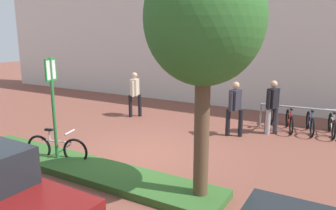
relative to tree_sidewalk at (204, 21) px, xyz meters
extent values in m
plane|color=brown|center=(-2.32, 1.49, -3.34)|extent=(60.00, 60.00, 0.00)
cube|color=#336028|center=(-3.00, -0.10, -3.26)|extent=(7.00, 1.10, 0.16)
cylinder|color=brown|center=(0.00, 0.00, -2.06)|extent=(0.28, 0.28, 2.55)
ellipsoid|color=#2D6628|center=(0.00, 0.00, 0.04)|extent=(2.08, 2.08, 2.29)
cylinder|color=#2D7238|center=(-3.78, -0.10, -2.04)|extent=(0.08, 0.08, 2.60)
cube|color=#198C33|center=(-3.78, -0.10, -1.02)|extent=(0.10, 0.36, 0.52)
cube|color=white|center=(-3.78, -0.10, -1.02)|extent=(0.09, 0.30, 0.44)
torus|color=black|center=(-4.36, -0.16, -3.01)|extent=(0.65, 0.23, 0.66)
torus|color=black|center=(-3.38, 0.11, -3.01)|extent=(0.65, 0.23, 0.66)
cylinder|color=silver|center=(-3.87, -0.03, -2.79)|extent=(0.82, 0.25, 0.04)
cylinder|color=silver|center=(-3.77, 0.00, -3.04)|extent=(0.59, 0.19, 0.44)
cylinder|color=silver|center=(-4.05, -0.07, -2.67)|extent=(0.04, 0.04, 0.28)
cube|color=black|center=(-4.05, -0.07, -2.51)|extent=(0.21, 0.13, 0.05)
cylinder|color=silver|center=(-3.50, 0.07, -2.53)|extent=(0.15, 0.42, 0.04)
cylinder|color=#99999E|center=(-0.29, 5.65, -2.94)|extent=(0.06, 0.06, 0.80)
cylinder|color=#99999E|center=(1.28, 5.75, -2.54)|extent=(3.15, 0.27, 0.06)
torus|color=black|center=(0.04, 5.23, -3.03)|extent=(0.08, 0.61, 0.61)
torus|color=black|center=(0.00, 6.17, -3.03)|extent=(0.08, 0.61, 0.61)
cylinder|color=black|center=(0.02, 5.70, -2.83)|extent=(0.07, 0.77, 0.03)
cylinder|color=black|center=(0.02, 5.79, -3.06)|extent=(0.06, 0.56, 0.40)
cylinder|color=black|center=(0.03, 5.53, -2.72)|extent=(0.03, 0.03, 0.26)
cube|color=black|center=(0.03, 5.53, -2.57)|extent=(0.08, 0.19, 0.05)
cylinder|color=black|center=(0.00, 6.06, -2.59)|extent=(0.39, 0.06, 0.04)
torus|color=black|center=(0.79, 5.25, -3.03)|extent=(0.23, 0.60, 0.61)
torus|color=black|center=(0.52, 6.15, -3.03)|extent=(0.23, 0.60, 0.61)
cylinder|color=red|center=(0.65, 5.70, -2.83)|extent=(0.26, 0.75, 0.03)
cylinder|color=red|center=(0.63, 5.79, -3.06)|extent=(0.19, 0.54, 0.40)
cylinder|color=red|center=(0.70, 5.54, -2.72)|extent=(0.03, 0.03, 0.26)
cube|color=black|center=(0.70, 5.54, -2.57)|extent=(0.12, 0.20, 0.05)
cylinder|color=red|center=(0.55, 6.04, -2.59)|extent=(0.38, 0.15, 0.04)
torus|color=black|center=(1.39, 5.31, -3.03)|extent=(0.20, 0.60, 0.61)
torus|color=black|center=(1.17, 6.22, -3.03)|extent=(0.20, 0.60, 0.61)
cylinder|color=#194CA5|center=(1.28, 5.76, -2.83)|extent=(0.22, 0.75, 0.03)
cylinder|color=#194CA5|center=(1.26, 5.85, -3.06)|extent=(0.17, 0.55, 0.40)
cylinder|color=#194CA5|center=(1.32, 5.60, -2.72)|extent=(0.03, 0.03, 0.26)
cube|color=black|center=(1.32, 5.60, -2.57)|extent=(0.12, 0.20, 0.05)
cylinder|color=#194CA5|center=(1.19, 6.11, -2.59)|extent=(0.38, 0.13, 0.04)
torus|color=black|center=(1.99, 5.37, -3.03)|extent=(0.16, 0.61, 0.61)
torus|color=black|center=(1.83, 6.30, -3.03)|extent=(0.16, 0.61, 0.61)
cylinder|color=silver|center=(1.91, 5.83, -2.83)|extent=(0.16, 0.76, 0.03)
cylinder|color=silver|center=(1.89, 5.92, -3.06)|extent=(0.13, 0.55, 0.40)
cylinder|color=silver|center=(1.94, 5.67, -2.72)|extent=(0.03, 0.03, 0.26)
cube|color=black|center=(1.94, 5.67, -2.57)|extent=(0.10, 0.19, 0.05)
cylinder|color=silver|center=(1.85, 6.18, -2.59)|extent=(0.39, 0.10, 0.04)
cylinder|color=#ADADB2|center=(0.12, 4.94, -2.89)|extent=(0.16, 0.16, 0.90)
cylinder|color=black|center=(-4.97, 4.52, -2.91)|extent=(0.14, 0.14, 0.85)
cylinder|color=black|center=(-4.72, 4.79, -2.91)|extent=(0.14, 0.14, 0.85)
cube|color=beige|center=(-4.85, 4.66, -2.18)|extent=(0.35, 0.45, 0.62)
cylinder|color=beige|center=(-4.77, 4.41, -2.21)|extent=(0.09, 0.09, 0.59)
cylinder|color=beige|center=(-4.93, 4.90, -2.21)|extent=(0.09, 0.09, 0.59)
sphere|color=tan|center=(-4.85, 4.66, -1.73)|extent=(0.22, 0.22, 0.22)
cylinder|color=black|center=(-0.56, 4.26, -2.91)|extent=(0.14, 0.14, 0.85)
cylinder|color=black|center=(-0.93, 4.14, -2.91)|extent=(0.14, 0.14, 0.85)
cube|color=#2D2D38|center=(-0.74, 4.20, -2.18)|extent=(0.30, 0.43, 0.62)
cylinder|color=#2D2D38|center=(-0.70, 4.46, -2.21)|extent=(0.09, 0.09, 0.59)
cylinder|color=#2D2D38|center=(-0.78, 3.94, -2.21)|extent=(0.09, 0.09, 0.59)
sphere|color=tan|center=(-0.74, 4.20, -1.73)|extent=(0.22, 0.22, 0.22)
cylinder|color=#2D2D38|center=(0.08, 4.98, -2.91)|extent=(0.14, 0.14, 0.85)
cylinder|color=#2D2D38|center=(0.33, 5.10, -2.91)|extent=(0.14, 0.14, 0.85)
cube|color=black|center=(0.20, 5.04, -2.18)|extent=(0.34, 0.45, 0.62)
cylinder|color=black|center=(0.14, 4.79, -2.21)|extent=(0.09, 0.09, 0.59)
cylinder|color=black|center=(0.27, 5.29, -2.21)|extent=(0.09, 0.09, 0.59)
sphere|color=tan|center=(0.20, 5.04, -1.73)|extent=(0.22, 0.22, 0.22)
camera|label=1|loc=(2.25, -5.14, -0.22)|focal=34.16mm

